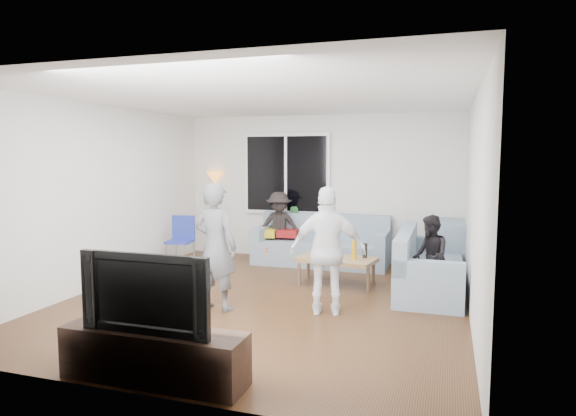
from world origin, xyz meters
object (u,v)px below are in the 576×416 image
(sofa_right_section, at_px, (431,262))
(coffee_table, at_px, (337,271))
(spectator_right, at_px, (430,257))
(television, at_px, (152,291))
(side_chair, at_px, (180,242))
(floor_lamp, at_px, (215,213))
(sofa_back_section, at_px, (321,240))
(player_left, at_px, (216,247))
(spectator_back, at_px, (279,227))
(player_right, at_px, (328,251))
(tv_console, at_px, (154,355))

(sofa_right_section, height_order, coffee_table, sofa_right_section)
(spectator_right, relative_size, television, 0.96)
(side_chair, distance_m, floor_lamp, 1.40)
(coffee_table, relative_size, television, 0.95)
(sofa_back_section, height_order, side_chair, side_chair)
(player_left, distance_m, television, 1.97)
(player_left, height_order, spectator_back, player_left)
(side_chair, xyz_separation_m, spectator_right, (4.07, -0.58, 0.12))
(side_chair, relative_size, television, 0.75)
(player_right, height_order, tv_console, player_right)
(television, bearing_deg, tv_console, 0.00)
(coffee_table, bearing_deg, tv_console, -102.43)
(player_left, relative_size, tv_console, 0.97)
(sofa_back_section, relative_size, player_right, 1.51)
(sofa_right_section, bearing_deg, spectator_right, -180.00)
(coffee_table, xyz_separation_m, spectator_right, (1.32, -0.29, 0.35))
(side_chair, bearing_deg, player_left, -58.01)
(coffee_table, bearing_deg, floor_lamp, 149.06)
(player_right, bearing_deg, coffee_table, -94.33)
(coffee_table, bearing_deg, player_left, -125.62)
(player_left, xyz_separation_m, tv_console, (0.37, -1.93, -0.56))
(floor_lamp, distance_m, player_right, 4.21)
(sofa_back_section, bearing_deg, television, -92.77)
(coffee_table, bearing_deg, sofa_back_section, 114.09)
(floor_lamp, xyz_separation_m, player_left, (1.60, -3.26, -0.00))
(spectator_back, xyz_separation_m, tv_console, (0.54, -4.80, -0.40))
(sofa_right_section, bearing_deg, side_chair, 85.85)
(sofa_right_section, bearing_deg, player_left, 123.11)
(player_left, relative_size, spectator_right, 1.41)
(side_chair, distance_m, spectator_right, 4.11)
(floor_lamp, height_order, television, floor_lamp)
(side_chair, relative_size, spectator_right, 0.78)
(television, bearing_deg, spectator_right, 57.22)
(floor_lamp, bearing_deg, player_left, -63.82)
(floor_lamp, bearing_deg, side_chair, -90.00)
(coffee_table, relative_size, floor_lamp, 0.71)
(player_left, xyz_separation_m, television, (0.37, -1.93, -0.01))
(sofa_back_section, bearing_deg, sofa_right_section, -33.36)
(player_left, bearing_deg, spectator_right, -144.78)
(coffee_table, height_order, spectator_back, spectator_back)
(sofa_right_section, relative_size, spectator_right, 1.81)
(side_chair, distance_m, television, 4.33)
(sofa_back_section, height_order, spectator_right, spectator_right)
(sofa_back_section, relative_size, player_left, 1.48)
(floor_lamp, bearing_deg, spectator_back, -15.28)
(coffee_table, xyz_separation_m, player_left, (-1.15, -1.61, 0.58))
(side_chair, height_order, spectator_right, spectator_right)
(player_left, bearing_deg, side_chair, -42.89)
(spectator_right, relative_size, tv_console, 0.69)
(sofa_right_section, relative_size, television, 1.73)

